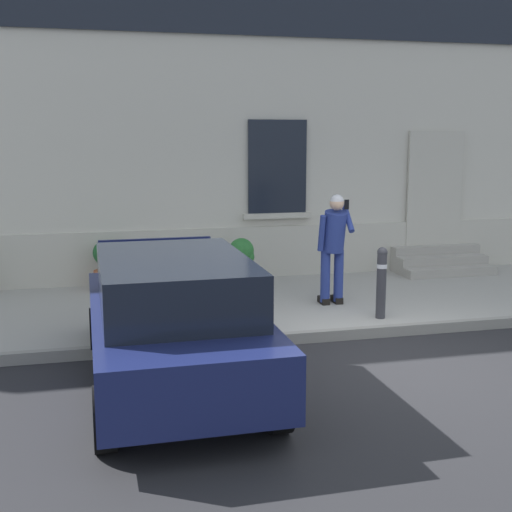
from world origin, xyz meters
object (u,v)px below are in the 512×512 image
object	(u,v)px
planter_charcoal	(242,261)
person_on_phone	(334,242)
bollard_near_person	(381,280)
planter_terracotta	(107,263)
hatchback_car_navy	(173,319)

from	to	relation	value
planter_charcoal	person_on_phone	bearing A→B (deg)	-55.28
bollard_near_person	planter_charcoal	xyz separation A→B (m)	(-1.51, 2.49, -0.11)
person_on_phone	planter_terracotta	xyz separation A→B (m)	(-3.40, 1.93, -0.54)
planter_charcoal	hatchback_car_navy	bearing A→B (deg)	-112.29
planter_charcoal	planter_terracotta	bearing A→B (deg)	171.51
hatchback_car_navy	planter_charcoal	size ratio (longest dim) A/B	4.74
bollard_near_person	person_on_phone	distance (m)	1.08
person_on_phone	planter_terracotta	distance (m)	3.95
hatchback_car_navy	planter_terracotta	bearing A→B (deg)	97.74
bollard_near_person	person_on_phone	world-z (taller)	person_on_phone
bollard_near_person	planter_terracotta	size ratio (longest dim) A/B	1.22
person_on_phone	planter_charcoal	distance (m)	2.01
planter_terracotta	planter_charcoal	world-z (taller)	same
hatchback_car_navy	planter_terracotta	distance (m)	4.51
bollard_near_person	planter_terracotta	world-z (taller)	bollard_near_person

